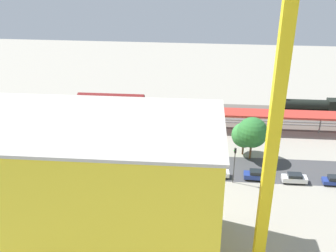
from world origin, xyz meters
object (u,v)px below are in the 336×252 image
parked_car_0 (334,181)px  street_tree_1 (30,124)px  box_truck_1 (170,192)px  parked_car_1 (294,179)px  street_tree_0 (244,135)px  freight_coach_far (111,105)px  traffic_light (235,160)px  construction_building (90,192)px  street_tree_3 (105,130)px  parked_car_3 (217,173)px  tower_crane (276,119)px  platform_canopy_near (251,113)px  parked_car_2 (257,175)px  box_truck_0 (78,185)px  box_truck_2 (103,187)px  street_tree_2 (38,124)px  street_tree_4 (252,132)px  locomotive (311,107)px

parked_car_0 → street_tree_1: 60.36m
box_truck_1 → street_tree_1: street_tree_1 is taller
parked_car_1 → street_tree_0: size_ratio=0.64×
freight_coach_far → traffic_light: 37.83m
parked_car_0 → street_tree_0: (15.52, -9.52, 3.64)m
construction_building → box_truck_1: bearing=-128.1°
box_truck_1 → street_tree_3: street_tree_3 is taller
parked_car_1 → traffic_light: size_ratio=0.63×
parked_car_0 → street_tree_0: street_tree_0 is taller
parked_car_0 → traffic_light: bearing=2.9°
parked_car_3 → street_tree_3: bearing=-17.9°
tower_crane → traffic_light: bearing=-85.5°
platform_canopy_near → box_truck_1: platform_canopy_near is taller
parked_car_1 → parked_car_2: bearing=-4.0°
box_truck_0 → box_truck_1: bearing=178.2°
freight_coach_far → box_truck_2: size_ratio=1.70×
street_tree_2 → street_tree_4: 43.06m
street_tree_3 → street_tree_4: size_ratio=0.88×
platform_canopy_near → box_truck_2: size_ratio=7.02×
parked_car_3 → street_tree_4: bearing=-132.3°
box_truck_0 → street_tree_0: bearing=-150.7°
street_tree_2 → street_tree_0: bearing=-178.8°
parked_car_3 → platform_canopy_near: bearing=-111.2°
parked_car_2 → street_tree_3: size_ratio=0.62×
parked_car_1 → street_tree_0: bearing=-48.1°
construction_building → street_tree_4: (-24.35, -27.68, -4.09)m
street_tree_1 → traffic_light: (-41.42, 10.44, -0.35)m
parked_car_0 → box_truck_1: size_ratio=0.50×
parked_car_0 → street_tree_1: street_tree_1 is taller
parked_car_2 → street_tree_2: 44.60m
parked_car_2 → street_tree_0: street_tree_0 is taller
parked_car_1 → box_truck_2: 34.14m
street_tree_4 → traffic_light: 9.74m
freight_coach_far → street_tree_4: size_ratio=1.88×
tower_crane → street_tree_3: tower_crane is taller
box_truck_1 → street_tree_0: street_tree_0 is taller
construction_building → street_tree_0: construction_building is taller
freight_coach_far → box_truck_1: (-16.76, 32.18, -1.44)m
street_tree_4 → street_tree_0: bearing=-49.9°
locomotive → box_truck_0: 60.93m
street_tree_4 → parked_car_1: bearing=132.3°
platform_canopy_near → street_tree_1: 47.59m
platform_canopy_near → street_tree_1: size_ratio=9.20×
tower_crane → street_tree_2: size_ratio=5.37×
locomotive → street_tree_2: size_ratio=2.09×
parked_car_3 → street_tree_0: bearing=-120.9°
box_truck_0 → traffic_light: size_ratio=1.31×
locomotive → parked_car_3: (23.50, 30.78, -1.02)m
parked_car_0 → tower_crane: (16.26, 23.35, 22.47)m
street_tree_0 → street_tree_3: street_tree_3 is taller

